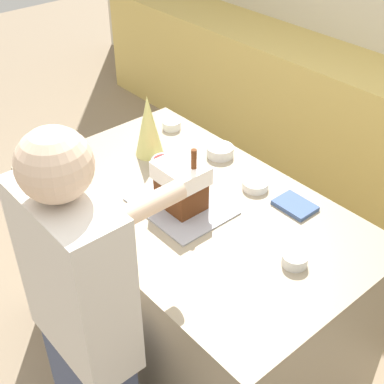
# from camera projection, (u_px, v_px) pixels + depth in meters

# --- Properties ---
(ground_plane) EXTENTS (12.00, 12.00, 0.00)m
(ground_plane) POSITION_uv_depth(u_px,v_px,m) (193.00, 341.00, 2.92)
(ground_plane) COLOR gray
(kitchen_island) EXTENTS (1.61, 0.96, 0.95)m
(kitchen_island) POSITION_uv_depth(u_px,v_px,m) (193.00, 280.00, 2.64)
(kitchen_island) COLOR gray
(kitchen_island) RESTS_ON ground_plane
(baking_tray) EXTENTS (0.41, 0.33, 0.01)m
(baking_tray) POSITION_uv_depth(u_px,v_px,m) (181.00, 206.00, 2.34)
(baking_tray) COLOR #9E9EA8
(baking_tray) RESTS_ON kitchen_island
(gingerbread_house) EXTENTS (0.21, 0.17, 0.30)m
(gingerbread_house) POSITION_uv_depth(u_px,v_px,m) (181.00, 184.00, 2.28)
(gingerbread_house) COLOR #5B2D14
(gingerbread_house) RESTS_ON baking_tray
(decorative_tree) EXTENTS (0.14, 0.14, 0.32)m
(decorative_tree) POSITION_uv_depth(u_px,v_px,m) (148.00, 126.00, 2.60)
(decorative_tree) COLOR #DBD675
(decorative_tree) RESTS_ON kitchen_island
(candy_bowl_front_corner) EXTENTS (0.10, 0.10, 0.05)m
(candy_bowl_front_corner) POSITION_uv_depth(u_px,v_px,m) (295.00, 259.00, 2.04)
(candy_bowl_front_corner) COLOR silver
(candy_bowl_front_corner) RESTS_ON kitchen_island
(candy_bowl_near_tray_right) EXTENTS (0.10, 0.10, 0.04)m
(candy_bowl_near_tray_right) POSITION_uv_depth(u_px,v_px,m) (172.00, 124.00, 2.89)
(candy_bowl_near_tray_right) COLOR white
(candy_bowl_near_tray_right) RESTS_ON kitchen_island
(candy_bowl_near_tray_left) EXTENTS (0.13, 0.13, 0.05)m
(candy_bowl_near_tray_left) POSITION_uv_depth(u_px,v_px,m) (220.00, 151.00, 2.67)
(candy_bowl_near_tray_left) COLOR white
(candy_bowl_near_tray_left) RESTS_ON kitchen_island
(candy_bowl_behind_tray) EXTENTS (0.12, 0.12, 0.04)m
(candy_bowl_behind_tray) POSITION_uv_depth(u_px,v_px,m) (255.00, 185.00, 2.45)
(candy_bowl_behind_tray) COLOR white
(candy_bowl_behind_tray) RESTS_ON kitchen_island
(candy_bowl_beside_tree) EXTENTS (0.12, 0.12, 0.05)m
(candy_bowl_beside_tree) POSITION_uv_depth(u_px,v_px,m) (164.00, 163.00, 2.57)
(candy_bowl_beside_tree) COLOR silver
(candy_bowl_beside_tree) RESTS_ON kitchen_island
(cookbook) EXTENTS (0.17, 0.13, 0.02)m
(cookbook) POSITION_uv_depth(u_px,v_px,m) (295.00, 205.00, 2.34)
(cookbook) COLOR #3F598C
(cookbook) RESTS_ON kitchen_island
(person) EXTENTS (0.44, 0.56, 1.69)m
(person) POSITION_uv_depth(u_px,v_px,m) (86.00, 332.00, 1.89)
(person) COLOR #424C6B
(person) RESTS_ON ground_plane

